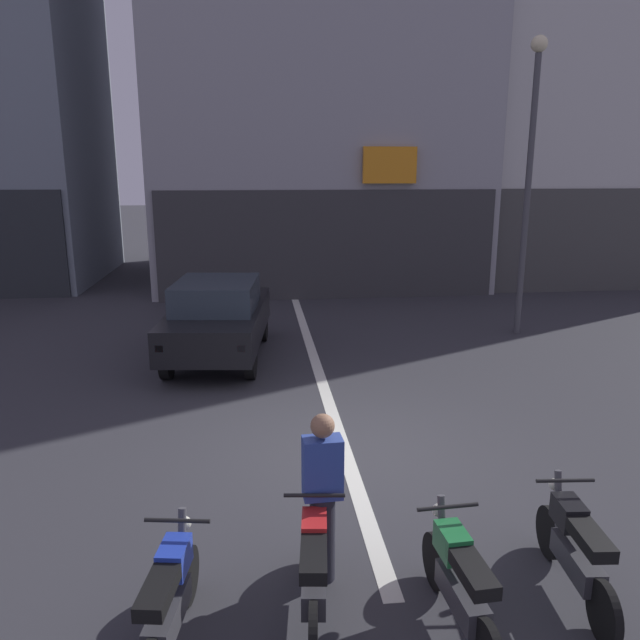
% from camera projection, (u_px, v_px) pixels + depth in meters
% --- Properties ---
extents(ground_plane, '(120.00, 120.00, 0.00)m').
position_uv_depth(ground_plane, '(345.00, 454.00, 8.41)').
color(ground_plane, '#333338').
extents(lane_centre_line, '(0.20, 18.00, 0.01)m').
position_uv_depth(lane_centre_line, '(307.00, 337.00, 14.20)').
color(lane_centre_line, silver).
rests_on(lane_centre_line, ground).
extents(car_black_crossing_near, '(2.17, 4.26, 1.64)m').
position_uv_depth(car_black_crossing_near, '(218.00, 317.00, 12.42)').
color(car_black_crossing_near, black).
rests_on(car_black_crossing_near, ground).
extents(street_lamp, '(0.36, 0.36, 6.56)m').
position_uv_depth(street_lamp, '(530.00, 159.00, 13.64)').
color(street_lamp, '#47474C').
rests_on(street_lamp, ground).
extents(motorcycle_blue_row_leftmost, '(0.55, 1.66, 0.98)m').
position_uv_depth(motorcycle_blue_row_leftmost, '(170.00, 599.00, 4.90)').
color(motorcycle_blue_row_leftmost, black).
rests_on(motorcycle_blue_row_leftmost, ground).
extents(motorcycle_red_row_left_mid, '(0.55, 1.67, 0.98)m').
position_uv_depth(motorcycle_red_row_left_mid, '(314.00, 567.00, 5.29)').
color(motorcycle_red_row_left_mid, black).
rests_on(motorcycle_red_row_left_mid, ground).
extents(motorcycle_green_row_centre, '(0.55, 1.67, 0.98)m').
position_uv_depth(motorcycle_green_row_centre, '(459.00, 581.00, 5.11)').
color(motorcycle_green_row_centre, black).
rests_on(motorcycle_green_row_centre, ground).
extents(motorcycle_black_row_right_mid, '(0.55, 1.67, 0.98)m').
position_uv_depth(motorcycle_black_row_right_mid, '(575.00, 548.00, 5.55)').
color(motorcycle_black_row_right_mid, black).
rests_on(motorcycle_black_row_right_mid, ground).
extents(person_by_motorcycles, '(0.37, 0.24, 1.67)m').
position_uv_depth(person_by_motorcycles, '(322.00, 497.00, 5.66)').
color(person_by_motorcycles, '#23232D').
rests_on(person_by_motorcycles, ground).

